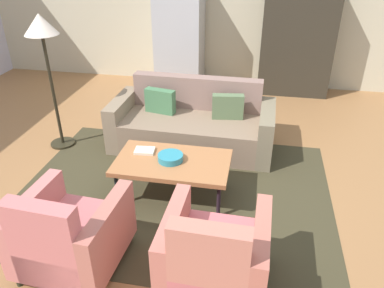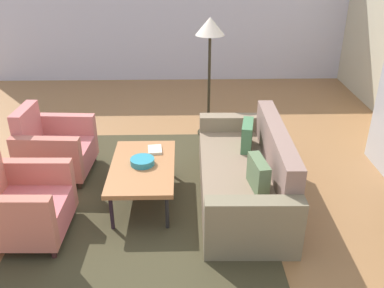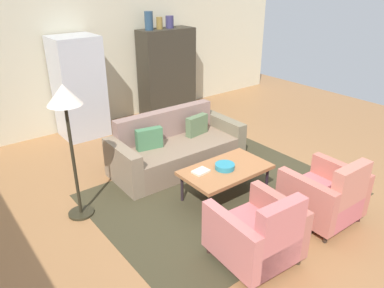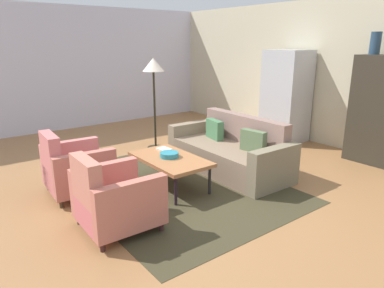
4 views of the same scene
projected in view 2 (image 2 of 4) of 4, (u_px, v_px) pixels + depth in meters
ground_plane at (153, 206)px, 4.67m from camera, size 10.98×10.98×0.00m
wall_left at (164, 9)px, 8.12m from camera, size 0.12×7.29×2.80m
area_rug at (149, 198)px, 4.79m from camera, size 3.40×2.60×0.01m
couch at (249, 176)px, 4.69m from camera, size 2.12×0.94×0.86m
coffee_table at (143, 168)px, 4.61m from camera, size 1.20×0.70×0.44m
armchair_left at (52, 149)px, 5.15m from camera, size 0.85×0.85×0.88m
armchair_right at (18, 206)px, 4.08m from camera, size 0.82×0.82×0.88m
fruit_bowl at (142, 161)px, 4.59m from camera, size 0.26×0.26×0.07m
book_stack at (155, 150)px, 4.89m from camera, size 0.23×0.18×0.03m
floor_lamp at (210, 38)px, 5.72m from camera, size 0.40×0.40×1.72m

